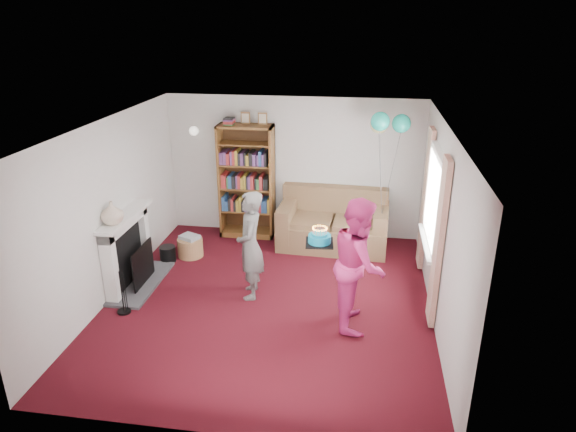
% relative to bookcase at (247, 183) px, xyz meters
% --- Properties ---
extents(ground, '(5.00, 5.00, 0.00)m').
position_rel_bookcase_xyz_m(ground, '(0.81, -2.30, -0.99)').
color(ground, '#34070D').
rests_on(ground, ground).
extents(wall_back, '(4.50, 0.02, 2.50)m').
position_rel_bookcase_xyz_m(wall_back, '(0.81, 0.21, 0.26)').
color(wall_back, silver).
rests_on(wall_back, ground).
extents(wall_left, '(0.02, 5.00, 2.50)m').
position_rel_bookcase_xyz_m(wall_left, '(-1.45, -2.30, 0.26)').
color(wall_left, silver).
rests_on(wall_left, ground).
extents(wall_right, '(0.02, 5.00, 2.50)m').
position_rel_bookcase_xyz_m(wall_right, '(3.07, -2.30, 0.26)').
color(wall_right, silver).
rests_on(wall_right, ground).
extents(ceiling, '(4.50, 5.00, 0.01)m').
position_rel_bookcase_xyz_m(ceiling, '(0.81, -2.30, 1.51)').
color(ceiling, white).
rests_on(ceiling, wall_back).
extents(fireplace, '(0.55, 1.80, 1.12)m').
position_rel_bookcase_xyz_m(fireplace, '(-1.28, -2.11, -0.48)').
color(fireplace, '#3F3F42').
rests_on(fireplace, ground).
extents(window_bay, '(0.14, 2.02, 2.20)m').
position_rel_bookcase_xyz_m(window_bay, '(3.01, -1.70, 0.21)').
color(window_bay, white).
rests_on(window_bay, ground).
extents(wall_sconce, '(0.16, 0.23, 0.16)m').
position_rel_bookcase_xyz_m(wall_sconce, '(-0.94, 0.06, 0.89)').
color(wall_sconce, gold).
rests_on(wall_sconce, ground).
extents(bookcase, '(0.96, 0.42, 2.24)m').
position_rel_bookcase_xyz_m(bookcase, '(0.00, 0.00, 0.00)').
color(bookcase, '#472B14').
rests_on(bookcase, ground).
extents(sofa, '(1.85, 0.98, 0.98)m').
position_rel_bookcase_xyz_m(sofa, '(1.57, -0.23, -0.63)').
color(sofa, brown).
rests_on(sofa, ground).
extents(wicker_basket, '(0.42, 0.42, 0.38)m').
position_rel_bookcase_xyz_m(wicker_basket, '(-0.76, -1.06, -0.82)').
color(wicker_basket, '#A57A4D').
rests_on(wicker_basket, ground).
extents(person_striped, '(0.47, 0.63, 1.58)m').
position_rel_bookcase_xyz_m(person_striped, '(0.53, -2.16, -0.21)').
color(person_striped, black).
rests_on(person_striped, ground).
extents(person_magenta, '(0.69, 0.87, 1.73)m').
position_rel_bookcase_xyz_m(person_magenta, '(2.05, -2.64, -0.13)').
color(person_magenta, '#CA2870').
rests_on(person_magenta, ground).
extents(birthday_cake, '(0.35, 0.35, 0.22)m').
position_rel_bookcase_xyz_m(birthday_cake, '(1.53, -2.53, 0.13)').
color(birthday_cake, black).
rests_on(birthday_cake, ground).
extents(balloons, '(0.62, 0.67, 1.74)m').
position_rel_bookcase_xyz_m(balloons, '(2.36, -0.45, 1.23)').
color(balloons, '#3F3F3F').
rests_on(balloons, ground).
extents(mantel_vase, '(0.39, 0.39, 0.32)m').
position_rel_bookcase_xyz_m(mantel_vase, '(-1.31, -2.45, 0.29)').
color(mantel_vase, beige).
rests_on(mantel_vase, fireplace).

